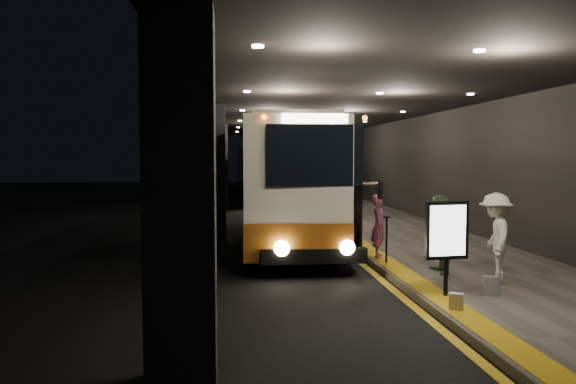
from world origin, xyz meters
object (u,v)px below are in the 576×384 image
passenger_waiting_green (440,234)px  bag_plain (456,302)px  passenger_boarding (379,226)px  passenger_waiting_white (496,237)px  bag_polka (492,286)px  coach_main (288,187)px  stanchion_post (386,240)px  coach_second (260,174)px  info_sign (447,232)px

passenger_waiting_green → bag_plain: passenger_waiting_green is taller
passenger_boarding → bag_plain: bearing=-165.3°
passenger_waiting_white → bag_polka: bearing=-10.4°
coach_main → bag_plain: coach_main is taller
passenger_boarding → stanchion_post: passenger_boarding is taller
passenger_boarding → bag_plain: 4.99m
coach_second → passenger_boarding: size_ratio=6.88×
coach_main → passenger_waiting_white: size_ratio=6.47×
passenger_waiting_green → info_sign: bearing=-16.6°
coach_second → passenger_waiting_green: 22.24m
passenger_boarding → passenger_waiting_green: size_ratio=0.92×
coach_second → bag_plain: size_ratio=38.39×
passenger_waiting_green → stanchion_post: 1.59m
passenger_boarding → info_sign: size_ratio=0.91×
bag_plain → info_sign: bearing=78.4°
passenger_boarding → bag_polka: bearing=-150.9°
bag_plain → info_sign: (0.19, 0.95, 1.04)m
coach_main → info_sign: coach_main is taller
passenger_waiting_white → stanchion_post: bearing=-124.3°
coach_second → stanchion_post: coach_second is taller
bag_polka → info_sign: info_sign is taller
passenger_boarding → info_sign: info_sign is taller
coach_main → coach_second: (-0.06, 16.04, -0.11)m
coach_main → passenger_boarding: size_ratio=7.39×
coach_main → bag_polka: (2.97, -8.01, -1.42)m
info_sign → stanchion_post: bearing=87.1°
info_sign → stanchion_post: info_sign is taller
coach_second → passenger_waiting_white: (3.65, -22.88, -0.58)m
coach_main → passenger_waiting_white: bearing=-58.9°
passenger_waiting_white → passenger_waiting_green: bearing=-115.8°
passenger_waiting_white → bag_plain: (-1.67, -2.04, -0.77)m
passenger_waiting_green → passenger_waiting_white: (0.87, -0.83, 0.04)m
passenger_waiting_green → stanchion_post: bearing=-147.8°
coach_second → info_sign: 24.08m
coach_main → passenger_waiting_green: 6.64m
coach_second → bag_plain: (1.98, -24.92, -1.35)m
info_sign → passenger_waiting_white: bearing=30.0°
passenger_boarding → bag_polka: passenger_boarding is taller
coach_main → coach_second: size_ratio=1.07×
coach_second → info_sign: bearing=-86.9°
passenger_waiting_white → stanchion_post: (-1.68, 2.16, -0.36)m
coach_main → bag_polka: 8.66m
passenger_waiting_green → info_sign: 2.04m
bag_plain → bag_polka: bearing=40.0°
passenger_waiting_green → stanchion_post: passenger_waiting_green is taller
info_sign → bag_polka: bearing=-11.3°
coach_second → passenger_waiting_green: bearing=-84.9°
info_sign → coach_main: bearing=98.4°
coach_second → bag_polka: (3.03, -24.05, -1.31)m
passenger_waiting_green → bag_polka: passenger_waiting_green is taller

